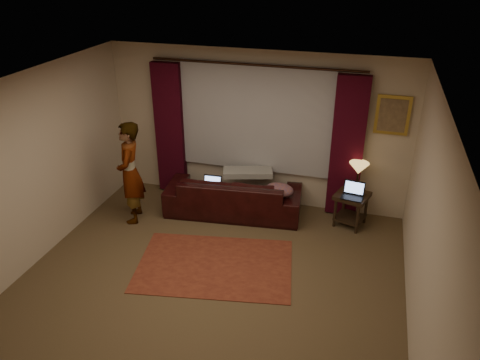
# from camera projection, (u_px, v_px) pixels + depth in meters

# --- Properties ---
(floor) EXTENTS (5.00, 5.00, 0.01)m
(floor) POSITION_uv_depth(u_px,v_px,m) (207.00, 287.00, 6.14)
(floor) COLOR brown
(floor) RESTS_ON ground
(ceiling) EXTENTS (5.00, 5.00, 0.02)m
(ceiling) POSITION_uv_depth(u_px,v_px,m) (200.00, 93.00, 4.97)
(ceiling) COLOR silver
(ceiling) RESTS_ON ground
(wall_back) EXTENTS (5.00, 0.02, 2.60)m
(wall_back) POSITION_uv_depth(u_px,v_px,m) (256.00, 129.00, 7.70)
(wall_back) COLOR #C4B39B
(wall_back) RESTS_ON ground
(wall_front) EXTENTS (5.00, 0.02, 2.60)m
(wall_front) POSITION_uv_depth(u_px,v_px,m) (86.00, 359.00, 3.40)
(wall_front) COLOR #C4B39B
(wall_front) RESTS_ON ground
(wall_left) EXTENTS (0.02, 5.00, 2.60)m
(wall_left) POSITION_uv_depth(u_px,v_px,m) (26.00, 174.00, 6.17)
(wall_left) COLOR #C4B39B
(wall_left) RESTS_ON ground
(wall_right) EXTENTS (0.02, 5.00, 2.60)m
(wall_right) POSITION_uv_depth(u_px,v_px,m) (427.00, 231.00, 4.93)
(wall_right) COLOR #C4B39B
(wall_right) RESTS_ON ground
(sheer_curtain) EXTENTS (2.50, 0.05, 1.80)m
(sheer_curtain) POSITION_uv_depth(u_px,v_px,m) (255.00, 119.00, 7.56)
(sheer_curtain) COLOR #9D9DA4
(sheer_curtain) RESTS_ON wall_back
(drape_left) EXTENTS (0.50, 0.14, 2.30)m
(drape_left) POSITION_uv_depth(u_px,v_px,m) (170.00, 129.00, 8.03)
(drape_left) COLOR #330512
(drape_left) RESTS_ON floor
(drape_right) EXTENTS (0.50, 0.14, 2.30)m
(drape_right) POSITION_uv_depth(u_px,v_px,m) (347.00, 148.00, 7.29)
(drape_right) COLOR #330512
(drape_right) RESTS_ON floor
(curtain_rod) EXTENTS (0.04, 0.04, 3.40)m
(curtain_rod) POSITION_uv_depth(u_px,v_px,m) (255.00, 65.00, 7.13)
(curtain_rod) COLOR black
(curtain_rod) RESTS_ON wall_back
(picture_frame) EXTENTS (0.50, 0.04, 0.60)m
(picture_frame) POSITION_uv_depth(u_px,v_px,m) (393.00, 115.00, 6.96)
(picture_frame) COLOR gold
(picture_frame) RESTS_ON wall_back
(sofa) EXTENTS (2.30, 1.19, 0.89)m
(sofa) POSITION_uv_depth(u_px,v_px,m) (234.00, 188.00, 7.66)
(sofa) COLOR black
(sofa) RESTS_ON floor
(throw_blanket) EXTENTS (0.87, 0.54, 0.09)m
(throw_blanket) POSITION_uv_depth(u_px,v_px,m) (248.00, 159.00, 7.61)
(throw_blanket) COLOR gray
(throw_blanket) RESTS_ON sofa
(clothing_pile) EXTENTS (0.51, 0.43, 0.19)m
(clothing_pile) POSITION_uv_depth(u_px,v_px,m) (279.00, 190.00, 7.39)
(clothing_pile) COLOR #704752
(clothing_pile) RESTS_ON sofa
(laptop_sofa) EXTENTS (0.32, 0.34, 0.22)m
(laptop_sofa) POSITION_uv_depth(u_px,v_px,m) (211.00, 185.00, 7.54)
(laptop_sofa) COLOR black
(laptop_sofa) RESTS_ON sofa
(area_rug) EXTENTS (2.35, 1.77, 0.01)m
(area_rug) POSITION_uv_depth(u_px,v_px,m) (215.00, 265.00, 6.53)
(area_rug) COLOR maroon
(area_rug) RESTS_ON floor
(end_table) EXTENTS (0.60, 0.60, 0.55)m
(end_table) POSITION_uv_depth(u_px,v_px,m) (351.00, 209.00, 7.38)
(end_table) COLOR black
(end_table) RESTS_ON floor
(tiffany_lamp) EXTENTS (0.32, 0.32, 0.49)m
(tiffany_lamp) POSITION_uv_depth(u_px,v_px,m) (358.00, 177.00, 7.24)
(tiffany_lamp) COLOR olive
(tiffany_lamp) RESTS_ON end_table
(laptop_table) EXTENTS (0.37, 0.39, 0.23)m
(laptop_table) POSITION_uv_depth(u_px,v_px,m) (353.00, 191.00, 7.10)
(laptop_table) COLOR black
(laptop_table) RESTS_ON end_table
(person) EXTENTS (0.62, 0.62, 1.66)m
(person) POSITION_uv_depth(u_px,v_px,m) (130.00, 173.00, 7.30)
(person) COLOR gray
(person) RESTS_ON floor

